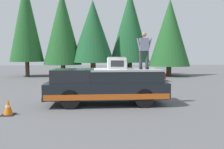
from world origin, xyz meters
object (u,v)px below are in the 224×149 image
(parked_car_maroon, at_px, (141,75))
(traffic_cone, at_px, (8,108))
(compressor_unit, at_px, (117,63))
(person_on_truck_bed, at_px, (144,49))
(pickup_truck, at_px, (107,86))

(parked_car_maroon, height_order, traffic_cone, parked_car_maroon)
(traffic_cone, bearing_deg, compressor_unit, -69.30)
(compressor_unit, relative_size, parked_car_maroon, 0.20)
(parked_car_maroon, distance_m, traffic_cone, 13.60)
(person_on_truck_bed, height_order, parked_car_maroon, person_on_truck_bed)
(pickup_truck, xyz_separation_m, parked_car_maroon, (9.62, -3.67, -0.29))
(compressor_unit, height_order, parked_car_maroon, compressor_unit)
(pickup_truck, distance_m, traffic_cone, 4.26)
(pickup_truck, bearing_deg, compressor_unit, -97.73)
(compressor_unit, xyz_separation_m, person_on_truck_bed, (-0.09, -1.26, 0.62))
(compressor_unit, bearing_deg, traffic_cone, 110.70)
(person_on_truck_bed, distance_m, parked_car_maroon, 10.16)
(pickup_truck, relative_size, traffic_cone, 8.94)
(parked_car_maroon, bearing_deg, traffic_cone, 146.35)
(pickup_truck, height_order, parked_car_maroon, pickup_truck)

